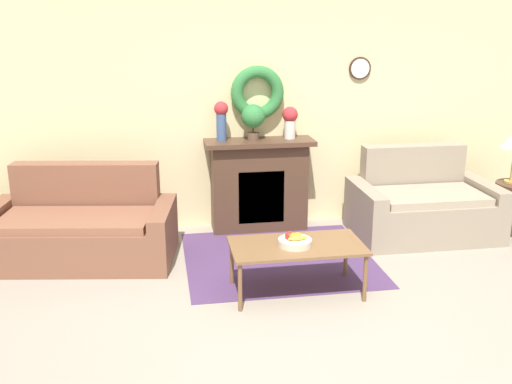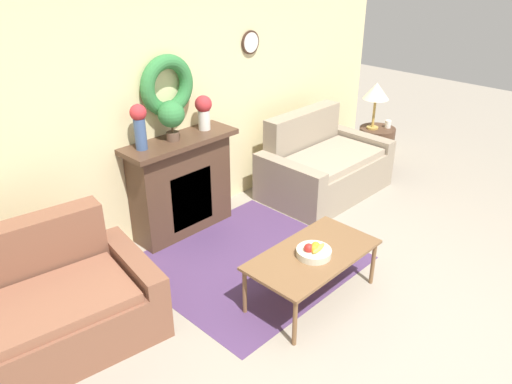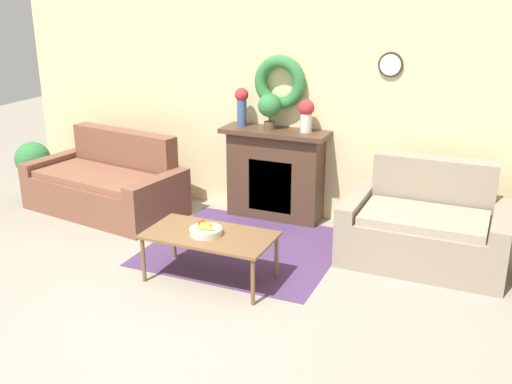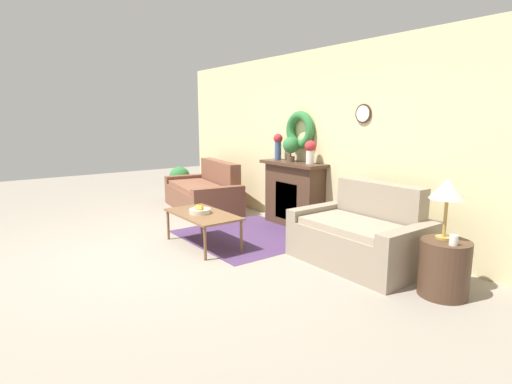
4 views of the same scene
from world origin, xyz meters
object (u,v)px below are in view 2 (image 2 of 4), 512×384
(mug, at_px, (388,124))
(loveseat_right, at_px, (322,167))
(vase_on_mantel_left, at_px, (139,123))
(side_table_by_loveseat, at_px, (375,148))
(vase_on_mantel_right, at_px, (204,110))
(couch_left, at_px, (26,317))
(fireplace, at_px, (182,185))
(fruit_bowl, at_px, (314,251))
(coffee_table, at_px, (313,257))
(table_lamp, at_px, (376,92))
(potted_plant_on_mantel, at_px, (171,116))

(mug, bearing_deg, loveseat_right, 172.59)
(loveseat_right, xyz_separation_m, vase_on_mantel_left, (-2.13, 0.49, 0.95))
(mug, bearing_deg, side_table_by_loveseat, 142.13)
(loveseat_right, distance_m, vase_on_mantel_right, 1.72)
(couch_left, distance_m, loveseat_right, 3.61)
(fireplace, bearing_deg, fruit_bowl, -89.59)
(loveseat_right, distance_m, side_table_by_loveseat, 1.07)
(fruit_bowl, bearing_deg, fireplace, 90.41)
(couch_left, relative_size, coffee_table, 1.70)
(vase_on_mantel_left, distance_m, vase_on_mantel_right, 0.75)
(loveseat_right, xyz_separation_m, coffee_table, (-1.69, -1.18, 0.09))
(table_lamp, bearing_deg, mug, -38.16)
(potted_plant_on_mantel, bearing_deg, fireplace, 11.74)
(fruit_bowl, distance_m, mug, 3.07)
(fireplace, distance_m, loveseat_right, 1.80)
(fireplace, height_order, couch_left, fireplace)
(table_lamp, bearing_deg, potted_plant_on_mantel, 169.99)
(coffee_table, bearing_deg, potted_plant_on_mantel, 93.75)
(potted_plant_on_mantel, bearing_deg, table_lamp, -10.01)
(mug, bearing_deg, fruit_bowl, -159.90)
(coffee_table, xyz_separation_m, side_table_by_loveseat, (2.75, 1.11, -0.13))
(coffee_table, xyz_separation_m, vase_on_mantel_left, (-0.45, 1.67, 0.86))
(vase_on_mantel_right, bearing_deg, fruit_bowl, -101.00)
(fireplace, distance_m, coffee_table, 1.67)
(loveseat_right, height_order, potted_plant_on_mantel, potted_plant_on_mantel)
(fireplace, height_order, side_table_by_loveseat, fireplace)
(table_lamp, xyz_separation_m, potted_plant_on_mantel, (-2.80, 0.49, 0.24))
(loveseat_right, relative_size, table_lamp, 2.53)
(loveseat_right, height_order, mug, loveseat_right)
(coffee_table, relative_size, table_lamp, 1.90)
(mug, bearing_deg, table_lamp, 141.84)
(couch_left, height_order, mug, couch_left)
(couch_left, xyz_separation_m, vase_on_mantel_right, (2.22, 0.57, 0.92))
(couch_left, bearing_deg, potted_plant_on_mantel, 25.79)
(couch_left, relative_size, mug, 19.69)
(loveseat_right, height_order, table_lamp, table_lamp)
(couch_left, xyz_separation_m, vase_on_mantel_left, (1.47, 0.57, 0.97))
(fruit_bowl, bearing_deg, potted_plant_on_mantel, 92.77)
(couch_left, xyz_separation_m, fruit_bowl, (1.89, -1.13, 0.18))
(vase_on_mantel_left, bearing_deg, vase_on_mantel_right, 0.00)
(coffee_table, bearing_deg, vase_on_mantel_right, 79.74)
(mug, relative_size, vase_on_mantel_right, 0.28)
(coffee_table, height_order, table_lamp, table_lamp)
(table_lamp, bearing_deg, vase_on_mantel_right, 167.85)
(mug, distance_m, potted_plant_on_mantel, 3.10)
(fireplace, bearing_deg, coffee_table, -88.65)
(vase_on_mantel_right, distance_m, potted_plant_on_mantel, 0.41)
(coffee_table, height_order, vase_on_mantel_left, vase_on_mantel_left)
(couch_left, relative_size, loveseat_right, 1.28)
(vase_on_mantel_right, bearing_deg, couch_left, -165.60)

